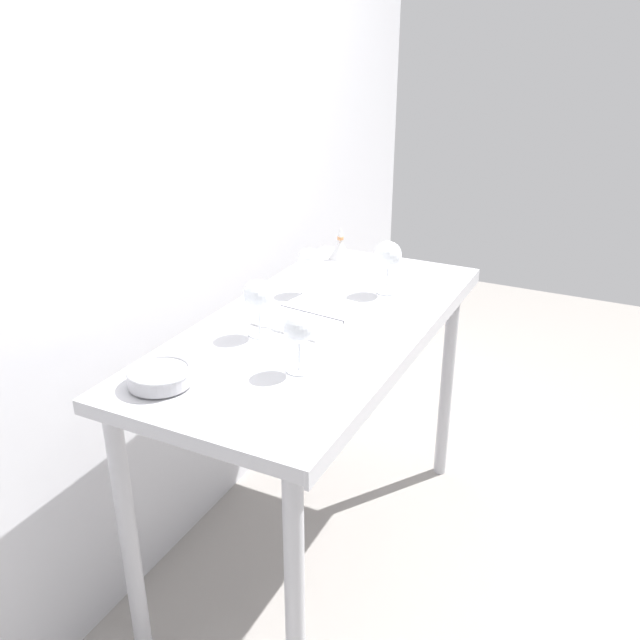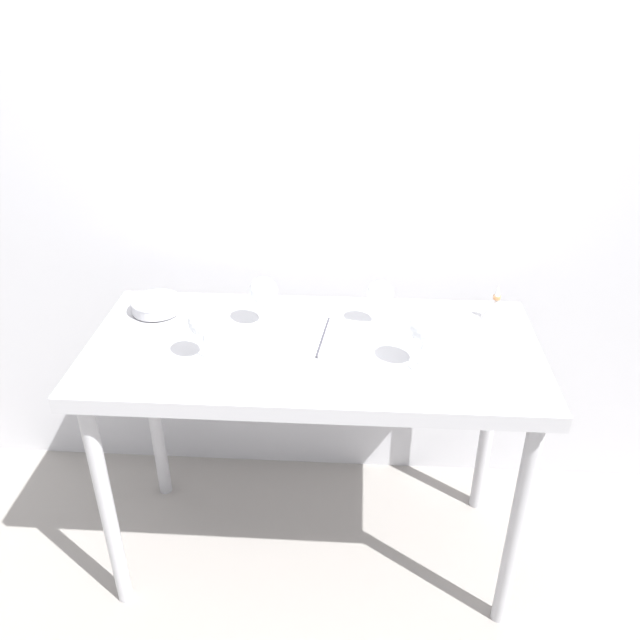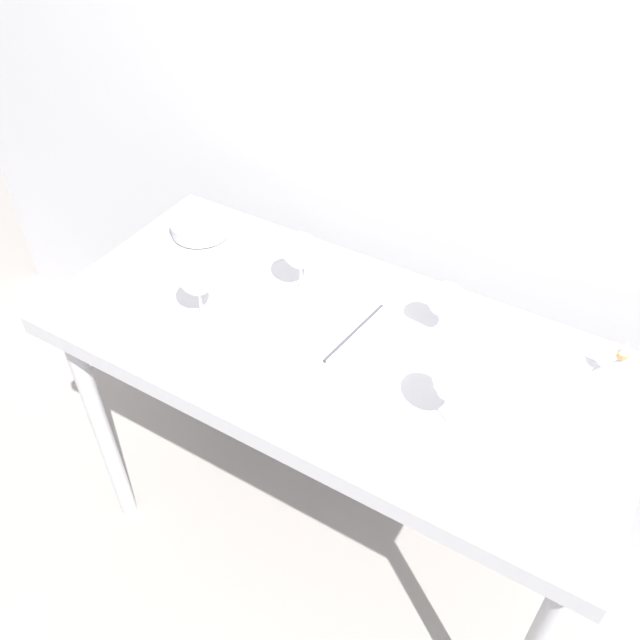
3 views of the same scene
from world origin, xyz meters
TOP-DOWN VIEW (x-y plane):
  - ground_plane at (0.00, 0.00)m, footprint 6.00×6.00m
  - back_wall at (0.00, 0.49)m, footprint 3.80×0.04m
  - steel_counter at (0.00, -0.01)m, footprint 1.40×0.65m
  - wine_glass_near_left at (-0.31, -0.11)m, footprint 0.08×0.08m
  - wine_glass_far_right at (0.21, 0.13)m, footprint 0.08×0.08m
  - wine_glass_near_right at (0.32, -0.10)m, footprint 0.09×0.09m
  - wine_glass_far_left at (-0.17, 0.11)m, footprint 0.09×0.09m
  - open_notebook at (0.03, 0.03)m, footprint 0.34×0.27m
  - tasting_sheet_upper at (0.42, 0.07)m, footprint 0.28×0.30m
  - tasting_bowl at (-0.54, 0.17)m, footprint 0.17×0.17m
  - decanter_funnel at (0.59, 0.19)m, footprint 0.09×0.09m

SIDE VIEW (x-z plane):
  - ground_plane at x=0.00m, z-range 0.00..0.00m
  - steel_counter at x=0.00m, z-range 0.34..1.24m
  - tasting_sheet_upper at x=0.42m, z-range 0.90..0.90m
  - open_notebook at x=0.03m, z-range 0.90..0.91m
  - tasting_bowl at x=-0.54m, z-range 0.90..0.95m
  - decanter_funnel at x=0.59m, z-range 0.88..1.00m
  - wine_glass_far_right at x=0.21m, z-range 0.93..1.09m
  - wine_glass_near_left at x=-0.31m, z-range 0.94..1.10m
  - wine_glass_far_left at x=-0.17m, z-range 0.94..1.11m
  - wine_glass_near_right at x=0.32m, z-range 0.94..1.12m
  - back_wall at x=0.00m, z-range 0.00..2.60m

